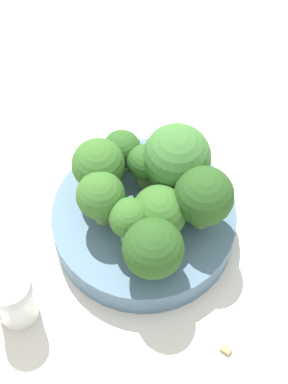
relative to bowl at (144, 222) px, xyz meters
name	(u,v)px	position (x,y,z in m)	size (l,w,h in m)	color
ground_plane	(144,230)	(0.00, 0.00, -0.02)	(3.00, 3.00, 0.00)	silver
bowl	(144,222)	(0.00, 0.00, 0.00)	(0.16, 0.16, 0.03)	slate
broccoli_floret_0	(153,249)	(0.03, -0.04, 0.05)	(0.05, 0.05, 0.06)	#8EB770
broccoli_floret_1	(159,213)	(0.02, -0.01, 0.04)	(0.05, 0.05, 0.05)	#84AD66
broccoli_floret_2	(98,166)	(-0.05, 0.01, 0.05)	(0.05, 0.05, 0.06)	#84AD66
broccoli_floret_3	(132,221)	(0.00, -0.03, 0.05)	(0.03, 0.03, 0.05)	#84AD66
broccoli_floret_4	(145,164)	(-0.01, 0.03, 0.04)	(0.03, 0.03, 0.05)	#7A9E5B
broccoli_floret_5	(204,197)	(0.05, 0.01, 0.05)	(0.05, 0.05, 0.07)	#84AD66
broccoli_floret_6	(122,150)	(-0.04, 0.04, 0.04)	(0.03, 0.03, 0.04)	#8EB770
broccoli_floret_7	(101,197)	(-0.03, -0.02, 0.05)	(0.04, 0.04, 0.06)	#7A9E5B
broccoli_floret_8	(177,158)	(0.01, 0.04, 0.05)	(0.06, 0.06, 0.07)	#7A9E5B
pepper_shaker	(13,298)	(-0.06, -0.12, 0.01)	(0.04, 0.04, 0.06)	silver
almond_crumb_0	(226,349)	(0.11, -0.07, -0.01)	(0.01, 0.01, 0.01)	tan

